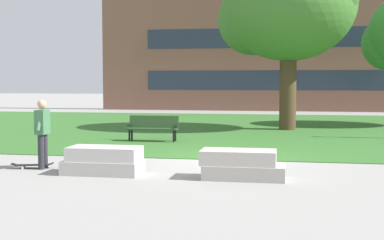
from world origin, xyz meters
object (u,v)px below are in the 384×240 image
park_bench_near_right (153,127)px  skateboard (32,165)px  concrete_block_center (104,161)px  concrete_block_left (241,165)px  person_skateboarder (42,130)px

park_bench_near_right → skateboard: bearing=-103.6°
concrete_block_center → skateboard: concrete_block_center is taller
concrete_block_left → park_bench_near_right: size_ratio=1.03×
concrete_block_left → park_bench_near_right: bearing=119.1°
person_skateboarder → park_bench_near_right: person_skateboarder is taller
person_skateboarder → park_bench_near_right: (1.22, 6.23, -0.43)m
concrete_block_center → park_bench_near_right: 6.69m
person_skateboarder → park_bench_near_right: bearing=78.9°
concrete_block_left → skateboard: bearing=174.8°
concrete_block_center → park_bench_near_right: bearing=94.3°
concrete_block_center → concrete_block_left: 3.22m
concrete_block_center → park_bench_near_right: (-0.51, 6.67, 0.23)m
concrete_block_center → person_skateboarder: size_ratio=1.05×
concrete_block_left → person_skateboarder: size_ratio=1.09×
concrete_block_center → person_skateboarder: 1.90m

